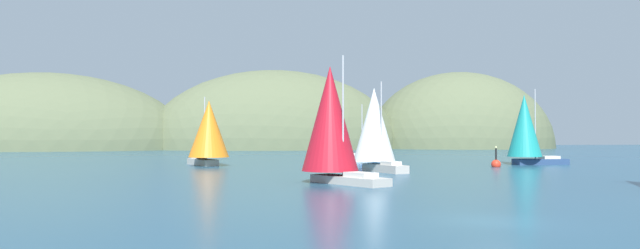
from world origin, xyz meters
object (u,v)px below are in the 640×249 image
(sailboat_crimson_sail, at_px, (331,121))
(sailboat_white_mainsail, at_px, (375,127))
(sailboat_blue_spinnaker, at_px, (370,135))
(sailboat_teal_sail, at_px, (526,128))
(sailboat_orange_sail, at_px, (209,131))
(channel_buoy, at_px, (496,164))

(sailboat_crimson_sail, xyz_separation_m, sailboat_white_mainsail, (7.21, 12.82, -0.17))
(sailboat_blue_spinnaker, height_order, sailboat_white_mainsail, sailboat_white_mainsail)
(sailboat_teal_sail, relative_size, sailboat_orange_sail, 1.12)
(sailboat_white_mainsail, bearing_deg, channel_buoy, 16.20)
(sailboat_blue_spinnaker, bearing_deg, sailboat_white_mainsail, -104.23)
(sailboat_orange_sail, relative_size, sailboat_white_mainsail, 0.93)
(sailboat_crimson_sail, xyz_separation_m, channel_buoy, (23.06, 17.43, -4.36))
(sailboat_teal_sail, bearing_deg, sailboat_crimson_sail, -143.51)
(sailboat_orange_sail, bearing_deg, sailboat_blue_spinnaker, 16.53)
(sailboat_teal_sail, bearing_deg, sailboat_orange_sail, 173.44)
(channel_buoy, bearing_deg, sailboat_white_mainsail, -163.80)
(sailboat_white_mainsail, bearing_deg, sailboat_crimson_sail, -119.36)
(sailboat_blue_spinnaker, distance_m, sailboat_teal_sail, 20.37)
(sailboat_crimson_sail, relative_size, sailboat_blue_spinnaker, 1.22)
(sailboat_teal_sail, height_order, sailboat_orange_sail, sailboat_teal_sail)
(sailboat_crimson_sail, distance_m, sailboat_teal_sail, 36.54)
(sailboat_crimson_sail, height_order, sailboat_blue_spinnaker, sailboat_crimson_sail)
(sailboat_teal_sail, height_order, channel_buoy, sailboat_teal_sail)
(channel_buoy, bearing_deg, sailboat_blue_spinnaker, 125.19)
(sailboat_blue_spinnaker, bearing_deg, sailboat_teal_sail, -32.75)
(sailboat_crimson_sail, xyz_separation_m, sailboat_orange_sail, (-9.70, 26.22, -0.50))
(sailboat_orange_sail, bearing_deg, sailboat_crimson_sail, -69.70)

